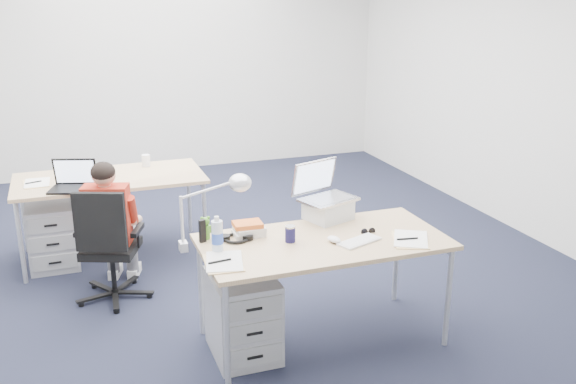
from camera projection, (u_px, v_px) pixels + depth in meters
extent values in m
plane|color=black|center=(225.00, 276.00, 5.36)|extent=(7.00, 7.00, 0.00)
cube|color=beige|center=(153.00, 63.00, 8.07)|extent=(6.00, 0.02, 2.80)
cube|color=beige|center=(523.00, 322.00, 1.79)|extent=(6.00, 0.02, 2.80)
cube|color=beige|center=(538.00, 90.00, 5.90)|extent=(0.02, 7.00, 2.80)
cube|color=tan|center=(323.00, 242.00, 4.18)|extent=(1.60, 0.80, 0.03)
cylinder|color=#B7BABC|center=(227.00, 338.00, 3.73)|extent=(0.04, 0.04, 0.70)
cylinder|color=#B7BABC|center=(448.00, 298.00, 4.22)|extent=(0.04, 0.04, 0.70)
cylinder|color=#B7BABC|center=(201.00, 287.00, 4.36)|extent=(0.04, 0.04, 0.70)
cylinder|color=#B7BABC|center=(396.00, 258.00, 4.84)|extent=(0.04, 0.04, 0.70)
cube|color=tan|center=(110.00, 179.00, 5.57)|extent=(1.60, 0.80, 0.03)
cylinder|color=#B7BABC|center=(21.00, 243.00, 5.12)|extent=(0.04, 0.04, 0.70)
cylinder|color=#B7BABC|center=(205.00, 221.00, 5.61)|extent=(0.04, 0.04, 0.70)
cylinder|color=#B7BABC|center=(24.00, 215.00, 5.75)|extent=(0.04, 0.04, 0.70)
cylinder|color=#B7BABC|center=(189.00, 198.00, 6.23)|extent=(0.04, 0.04, 0.70)
cylinder|color=black|center=(113.00, 271.00, 4.92)|extent=(0.04, 0.04, 0.35)
cube|color=black|center=(111.00, 248.00, 4.86)|extent=(0.51, 0.51, 0.06)
cube|color=black|center=(100.00, 222.00, 4.59)|extent=(0.36, 0.18, 0.44)
cube|color=#A72717|center=(107.00, 215.00, 4.79)|extent=(0.37, 0.27, 0.45)
sphere|color=tan|center=(104.00, 174.00, 4.70)|extent=(0.17, 0.17, 0.17)
cube|color=#A9ABAF|center=(243.00, 315.00, 4.14)|extent=(0.40, 0.50, 0.55)
cube|color=#A9ABAF|center=(53.00, 234.00, 5.50)|extent=(0.40, 0.50, 0.55)
cube|color=white|center=(359.00, 241.00, 4.13)|extent=(0.32, 0.22, 0.01)
ellipsoid|color=white|center=(334.00, 240.00, 4.12)|extent=(0.09, 0.12, 0.04)
cylinder|color=#171543|center=(290.00, 234.00, 4.12)|extent=(0.08, 0.08, 0.11)
cylinder|color=silver|center=(217.00, 234.00, 3.95)|extent=(0.10, 0.10, 0.23)
cube|color=silver|center=(248.00, 229.00, 4.23)|extent=(0.24, 0.21, 0.09)
cube|color=black|center=(202.00, 231.00, 4.11)|extent=(0.05, 0.04, 0.15)
cube|color=#E5C284|center=(223.00, 262.00, 3.81)|extent=(0.26, 0.34, 0.01)
cube|color=#E5C284|center=(410.00, 240.00, 4.16)|extent=(0.33, 0.37, 0.01)
cylinder|color=white|center=(146.00, 161.00, 5.88)|extent=(0.09, 0.09, 0.11)
cube|color=white|center=(36.00, 183.00, 5.37)|extent=(0.20, 0.29, 0.01)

